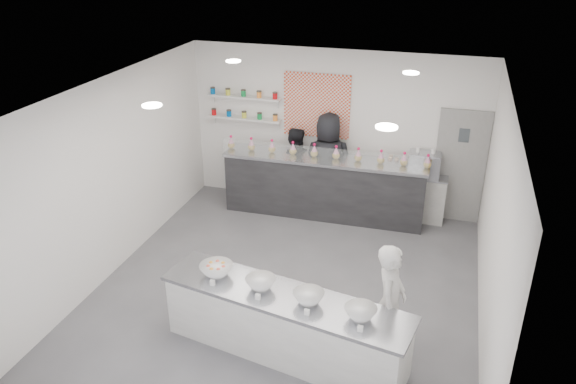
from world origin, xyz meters
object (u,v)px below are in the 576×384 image
Objects in this scene: espresso_ledge at (413,197)px; espresso_machine at (424,165)px; staff_right at (328,163)px; prep_counter at (284,325)px; back_bar at (324,187)px; woman_prep at (390,303)px; staff_left at (294,167)px.

espresso_machine is (0.14, 0.00, 0.65)m from espresso_ledge.
espresso_machine is at bearing 168.24° from staff_right.
staff_right reaches higher than espresso_machine.
prep_counter is 4.43m from espresso_machine.
espresso_machine reaches higher than espresso_ledge.
espresso_ledge is (1.60, 0.32, -0.14)m from back_bar.
prep_counter is 4.16m from staff_right.
woman_prep is at bearing 99.53° from staff_right.
prep_counter is 1.68× the size of staff_right.
espresso_ledge is 0.75× the size of woman_prep.
prep_counter is at bearing 108.38° from woman_prep.
back_bar is (-0.42, 3.86, 0.14)m from prep_counter.
espresso_machine is (1.74, 0.32, 0.51)m from back_bar.
back_bar is at bearing 75.73° from staff_right.
staff_right is at bearing 26.60° from woman_prep.
staff_right is at bearing 106.06° from prep_counter.
staff_left is 0.83× the size of staff_right.
woman_prep is at bearing 111.53° from staff_left.
espresso_machine is 3.85m from woman_prep.
woman_prep reaches higher than prep_counter.
staff_right is (-0.42, 4.11, 0.52)m from prep_counter.
staff_right reaches higher than prep_counter.
prep_counter is at bearing -105.67° from espresso_ledge.
woman_prep is 4.12m from staff_right.
espresso_machine is at bearing 1.68° from woman_prep.
espresso_ledge is 2.28m from staff_left.
back_bar is 1.95× the size of staff_right.
staff_right reaches higher than staff_left.
staff_right is (-1.74, -0.07, -0.14)m from espresso_machine.
woman_prep reaches higher than staff_left.
woman_prep reaches higher than back_bar.
back_bar reaches higher than espresso_ledge.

